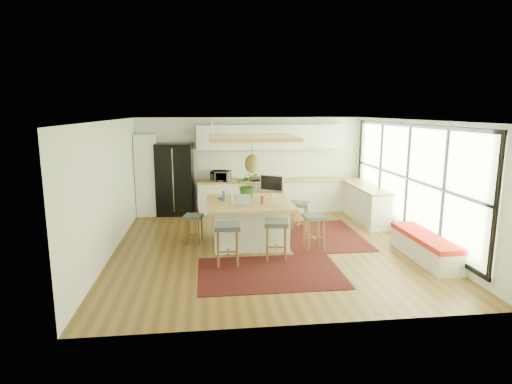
{
  "coord_description": "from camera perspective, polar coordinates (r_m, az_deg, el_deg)",
  "views": [
    {
      "loc": [
        -1.3,
        -8.79,
        2.91
      ],
      "look_at": [
        -0.2,
        0.5,
        1.1
      ],
      "focal_mm": 29.85,
      "sensor_mm": 36.0,
      "label": 1
    }
  ],
  "objects": [
    {
      "name": "rug_near",
      "position": [
        7.86,
        1.88,
        -10.75
      ],
      "size": [
        2.6,
        1.8,
        0.01
      ],
      "primitive_type": "cube",
      "color": "black",
      "rests_on": "floor"
    },
    {
      "name": "island_bowl",
      "position": [
        9.68,
        -4.74,
        -0.73
      ],
      "size": [
        0.26,
        0.26,
        0.05
      ],
      "primitive_type": "imported",
      "rotation": [
        0.0,
        0.0,
        -0.23
      ],
      "color": "silver",
      "rests_on": "island"
    },
    {
      "name": "upper_cabinets",
      "position": [
        12.27,
        1.95,
        7.39
      ],
      "size": [
        4.2,
        0.34,
        0.7
      ],
      "primitive_type": "cube",
      "color": "silver",
      "rests_on": "wall_back"
    },
    {
      "name": "wall_front",
      "position": [
        5.66,
        6.8,
        -5.1
      ],
      "size": [
        6.5,
        0.0,
        6.5
      ],
      "primitive_type": "plane",
      "rotation": [
        -1.57,
        0.0,
        0.0
      ],
      "color": "white",
      "rests_on": "ground"
    },
    {
      "name": "microwave",
      "position": [
        12.07,
        -4.73,
        2.31
      ],
      "size": [
        0.6,
        0.44,
        0.36
      ],
      "primitive_type": "imported",
      "rotation": [
        0.0,
        0.0,
        -0.31
      ],
      "color": "#A5A5AA",
      "rests_on": "back_counter_top"
    },
    {
      "name": "island_bottle_0",
      "position": [
        9.39,
        -4.35,
        -0.66
      ],
      "size": [
        0.07,
        0.07,
        0.19
      ],
      "primitive_type": "cylinder",
      "color": "blue",
      "rests_on": "island"
    },
    {
      "name": "island_plant",
      "position": [
        9.74,
        -1.14,
        0.58
      ],
      "size": [
        0.53,
        0.59,
        0.45
      ],
      "primitive_type": "imported",
      "rotation": [
        0.0,
        0.0,
        0.01
      ],
      "color": "#1E4C19",
      "rests_on": "island"
    },
    {
      "name": "back_counter_base",
      "position": [
        12.36,
        2.0,
        -0.59
      ],
      "size": [
        4.2,
        0.6,
        0.88
      ],
      "primitive_type": "cube",
      "color": "silver",
      "rests_on": "floor"
    },
    {
      "name": "window_wall",
      "position": [
        9.99,
        20.23,
        1.58
      ],
      "size": [
        0.1,
        6.2,
        2.6
      ],
      "primitive_type": null,
      "color": "black",
      "rests_on": "wall_right"
    },
    {
      "name": "ceiling_panel",
      "position": [
        9.28,
        -0.54,
        5.64
      ],
      "size": [
        1.86,
        1.86,
        0.8
      ],
      "primitive_type": null,
      "color": "#A4823A",
      "rests_on": "ceiling"
    },
    {
      "name": "laptop",
      "position": [
        8.93,
        -1.72,
        -1.07
      ],
      "size": [
        0.34,
        0.36,
        0.24
      ],
      "primitive_type": null,
      "rotation": [
        0.0,
        0.0,
        -0.07
      ],
      "color": "#A5A5AA",
      "rests_on": "island"
    },
    {
      "name": "back_counter_top",
      "position": [
        12.27,
        2.01,
        1.52
      ],
      "size": [
        4.24,
        0.64,
        0.05
      ],
      "primitive_type": "cube",
      "color": "#A4823A",
      "rests_on": "back_counter_base"
    },
    {
      "name": "fridge",
      "position": [
        12.17,
        -10.76,
        1.36
      ],
      "size": [
        1.05,
        0.85,
        2.0
      ],
      "primitive_type": null,
      "rotation": [
        0.0,
        0.0,
        -0.07
      ],
      "color": "black",
      "rests_on": "floor"
    },
    {
      "name": "floor",
      "position": [
        9.35,
        1.59,
        -7.19
      ],
      "size": [
        7.0,
        7.0,
        0.0
      ],
      "primitive_type": "plane",
      "color": "brown",
      "rests_on": "ground"
    },
    {
      "name": "island_bottle_1",
      "position": [
        9.15,
        -3.35,
        -0.95
      ],
      "size": [
        0.07,
        0.07,
        0.19
      ],
      "primitive_type": "cylinder",
      "color": "white",
      "rests_on": "island"
    },
    {
      "name": "wall_left",
      "position": [
        9.14,
        -18.98,
        0.52
      ],
      "size": [
        0.0,
        7.0,
        7.0
      ],
      "primitive_type": "plane",
      "rotation": [
        1.57,
        0.0,
        1.57
      ],
      "color": "white",
      "rests_on": "ground"
    },
    {
      "name": "stool_right_front",
      "position": [
        9.18,
        7.76,
        -5.3
      ],
      "size": [
        0.45,
        0.45,
        0.72
      ],
      "primitive_type": null,
      "rotation": [
        0.0,
        0.0,
        1.64
      ],
      "color": "#3F4546",
      "rests_on": "floor"
    },
    {
      "name": "stool_near_right",
      "position": [
        8.45,
        2.74,
        -6.65
      ],
      "size": [
        0.53,
        0.53,
        0.78
      ],
      "primitive_type": null,
      "rotation": [
        0.0,
        0.0,
        -0.17
      ],
      "color": "#3F4546",
      "rests_on": "floor"
    },
    {
      "name": "pantry",
      "position": [
        12.21,
        -14.45,
        2.2
      ],
      "size": [
        0.55,
        0.6,
        2.25
      ],
      "primitive_type": "cube",
      "color": "silver",
      "rests_on": "floor"
    },
    {
      "name": "stool_left_side",
      "position": [
        9.51,
        -8.35,
        -4.75
      ],
      "size": [
        0.46,
        0.46,
        0.65
      ],
      "primitive_type": null,
      "rotation": [
        0.0,
        0.0,
        -1.78
      ],
      "color": "#3F4546",
      "rests_on": "floor"
    },
    {
      "name": "stool_near_left",
      "position": [
        8.15,
        -3.81,
        -7.32
      ],
      "size": [
        0.49,
        0.49,
        0.8
      ],
      "primitive_type": null,
      "rotation": [
        0.0,
        0.0,
        -0.04
      ],
      "color": "#3F4546",
      "rests_on": "floor"
    },
    {
      "name": "island_bottle_2",
      "position": [
        9.07,
        0.81,
        -1.04
      ],
      "size": [
        0.07,
        0.07,
        0.19
      ],
      "primitive_type": "cylinder",
      "color": "maroon",
      "rests_on": "island"
    },
    {
      "name": "ceiling",
      "position": [
        8.88,
        1.68,
        9.6
      ],
      "size": [
        7.0,
        7.0,
        0.0
      ],
      "primitive_type": "plane",
      "rotation": [
        3.14,
        0.0,
        0.0
      ],
      "color": "white",
      "rests_on": "ground"
    },
    {
      "name": "window_bench",
      "position": [
        9.09,
        21.63,
        -6.85
      ],
      "size": [
        0.52,
        2.0,
        0.5
      ],
      "primitive_type": null,
      "color": "silver",
      "rests_on": "floor"
    },
    {
      "name": "stool_right_back",
      "position": [
        10.2,
        5.77,
        -3.61
      ],
      "size": [
        0.59,
        0.59,
        0.76
      ],
      "primitive_type": null,
      "rotation": [
        0.0,
        0.0,
        1.19
      ],
      "color": "#3F4546",
      "rests_on": "floor"
    },
    {
      "name": "island",
      "position": [
        9.46,
        -0.94,
        -4.03
      ],
      "size": [
        1.85,
        1.85,
        0.93
      ],
      "primitive_type": null,
      "color": "#A4823A",
      "rests_on": "floor"
    },
    {
      "name": "wall_back",
      "position": [
        12.45,
        -0.71,
        3.75
      ],
      "size": [
        6.5,
        0.0,
        6.5
      ],
      "primitive_type": "plane",
      "rotation": [
        1.57,
        0.0,
        0.0
      ],
      "color": "white",
      "rests_on": "ground"
    },
    {
      "name": "right_counter_top",
      "position": [
        11.76,
        14.44,
        0.76
      ],
      "size": [
        0.64,
        2.54,
        0.05
      ],
      "primitive_type": "cube",
      "color": "#A4823A",
      "rests_on": "right_counter_base"
    },
    {
      "name": "wall_right",
      "position": [
        10.02,
        20.37,
        1.3
      ],
      "size": [
        0.0,
        7.0,
        7.0
      ],
      "primitive_type": "plane",
      "rotation": [
        1.57,
        0.0,
        -1.57
      ],
      "color": "white",
      "rests_on": "ground"
    },
    {
      "name": "monitor",
      "position": [
        9.63,
        2.11,
        0.66
      ],
      "size": [
        0.6,
        0.51,
        0.54
      ],
      "primitive_type": null,
      "rotation": [
        0.0,
        0.0,
        -0.61
      ],
      "color": "#A5A5AA",
      "rests_on": "island"
    },
    {
      "name": "backsplash",
      "position": [
        12.5,
        1.82,
        3.78
      ],
      "size": [
        4.2,
        0.02,
        0.8
      ],
      "primitive_type": "cube",
      "color": "white",
      "rests_on": "wall_back"
    },
    {
      "name": "rug_right",
      "position": [
        10.18,
        8.71,
        -5.76
      ],
      "size": [
        1.8,
        2.6,
        0.01
      ],
      "primitive_type": "cube",
      "color": "black",
      "rests_on": "floor"
    },
    {
      "name": "right_counter_base",
      "position": [
        11.85,
        14.34,
        -1.43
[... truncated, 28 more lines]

